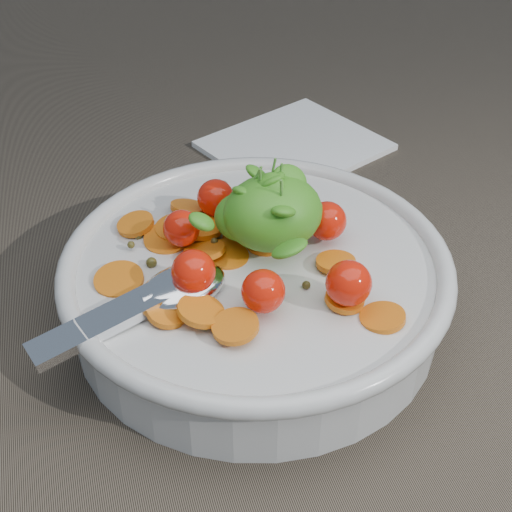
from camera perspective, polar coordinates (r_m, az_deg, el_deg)
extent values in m
plane|color=brown|center=(0.50, 4.10, -6.10)|extent=(6.00, 6.00, 0.00)
cylinder|color=silver|center=(0.50, 0.00, -2.68)|extent=(0.26, 0.26, 0.05)
torus|color=silver|center=(0.48, 0.00, -0.48)|extent=(0.27, 0.27, 0.01)
cylinder|color=silver|center=(0.51, 0.00, -4.50)|extent=(0.13, 0.13, 0.01)
cylinder|color=brown|center=(0.50, 0.00, -2.68)|extent=(0.23, 0.23, 0.04)
cylinder|color=orange|center=(0.51, -0.55, 2.79)|extent=(0.04, 0.04, 0.01)
cylinder|color=orange|center=(0.50, 0.55, 1.63)|extent=(0.04, 0.04, 0.01)
cylinder|color=orange|center=(0.53, -5.46, 3.90)|extent=(0.03, 0.03, 0.01)
cylinder|color=orange|center=(0.51, -4.46, 2.35)|extent=(0.05, 0.05, 0.01)
cylinder|color=orange|center=(0.49, -4.14, 0.44)|extent=(0.04, 0.04, 0.01)
cylinder|color=orange|center=(0.48, -10.91, -1.89)|extent=(0.03, 0.03, 0.01)
cylinder|color=orange|center=(0.45, -6.87, -4.27)|extent=(0.03, 0.03, 0.01)
cylinder|color=orange|center=(0.51, -7.15, 1.38)|extent=(0.04, 0.04, 0.01)
cylinder|color=orange|center=(0.49, -2.29, 0.05)|extent=(0.04, 0.04, 0.01)
cylinder|color=orange|center=(0.50, 0.77, 1.00)|extent=(0.03, 0.03, 0.01)
cylinder|color=orange|center=(0.51, -6.30, 2.23)|extent=(0.03, 0.03, 0.01)
cylinder|color=orange|center=(0.51, -2.58, 1.15)|extent=(0.03, 0.03, 0.01)
cylinder|color=orange|center=(0.43, -1.66, -5.64)|extent=(0.04, 0.04, 0.01)
cylinder|color=orange|center=(0.48, 6.40, -0.49)|extent=(0.04, 0.04, 0.01)
cylinder|color=orange|center=(0.48, -6.28, -1.44)|extent=(0.04, 0.04, 0.01)
cylinder|color=orange|center=(0.45, 10.09, -4.88)|extent=(0.03, 0.03, 0.01)
cylinder|color=orange|center=(0.44, -7.13, -4.51)|extent=(0.04, 0.04, 0.01)
cylinder|color=orange|center=(0.52, -9.61, 2.54)|extent=(0.03, 0.03, 0.01)
cylinder|color=orange|center=(0.45, 7.11, -3.44)|extent=(0.03, 0.03, 0.01)
cylinder|color=orange|center=(0.53, -8.13, 2.26)|extent=(0.03, 0.03, 0.01)
cylinder|color=orange|center=(0.44, -4.44, -4.39)|extent=(0.04, 0.04, 0.01)
cylinder|color=orange|center=(0.51, -0.33, 2.42)|extent=(0.04, 0.04, 0.01)
sphere|color=#453F17|center=(0.48, -4.78, -1.33)|extent=(0.01, 0.01, 0.01)
sphere|color=#453F17|center=(0.45, 1.22, -3.89)|extent=(0.01, 0.01, 0.01)
sphere|color=#453F17|center=(0.46, 4.04, -2.34)|extent=(0.01, 0.01, 0.01)
sphere|color=#453F17|center=(0.51, -6.59, 1.70)|extent=(0.01, 0.01, 0.01)
sphere|color=#453F17|center=(0.54, 2.76, 4.78)|extent=(0.01, 0.01, 0.01)
sphere|color=#453F17|center=(0.51, -9.39, 1.62)|extent=(0.01, 0.01, 0.01)
sphere|color=#453F17|center=(0.48, -3.47, -0.84)|extent=(0.01, 0.01, 0.01)
sphere|color=#453F17|center=(0.49, -3.35, 1.17)|extent=(0.01, 0.01, 0.01)
sphere|color=#453F17|center=(0.51, 2.50, 1.93)|extent=(0.01, 0.01, 0.01)
sphere|color=#453F17|center=(0.44, -5.74, -3.93)|extent=(0.01, 0.01, 0.01)
sphere|color=#453F17|center=(0.54, 2.12, 4.70)|extent=(0.01, 0.01, 0.01)
sphere|color=#453F17|center=(0.56, -2.61, 5.69)|extent=(0.01, 0.01, 0.01)
sphere|color=#453F17|center=(0.53, 2.03, 3.43)|extent=(0.01, 0.01, 0.01)
sphere|color=#453F17|center=(0.43, -4.13, -5.50)|extent=(0.01, 0.01, 0.01)
sphere|color=#453F17|center=(0.57, 3.12, 5.97)|extent=(0.01, 0.01, 0.01)
sphere|color=#453F17|center=(0.50, -9.97, 0.89)|extent=(0.01, 0.01, 0.01)
sphere|color=#453F17|center=(0.49, -8.36, -0.53)|extent=(0.01, 0.01, 0.01)
sphere|color=red|center=(0.50, 5.70, 2.81)|extent=(0.03, 0.03, 0.03)
sphere|color=red|center=(0.52, 2.54, 4.72)|extent=(0.03, 0.03, 0.03)
sphere|color=red|center=(0.52, -3.25, 4.68)|extent=(0.03, 0.03, 0.03)
sphere|color=red|center=(0.49, -5.99, 2.22)|extent=(0.03, 0.03, 0.03)
sphere|color=red|center=(0.45, -5.03, -1.24)|extent=(0.03, 0.03, 0.03)
sphere|color=red|center=(0.43, 0.58, -2.83)|extent=(0.03, 0.03, 0.03)
sphere|color=red|center=(0.44, 7.43, -2.18)|extent=(0.03, 0.03, 0.03)
ellipsoid|color=green|center=(0.48, 1.36, 3.50)|extent=(0.07, 0.06, 0.05)
ellipsoid|color=green|center=(0.49, -1.06, 3.15)|extent=(0.04, 0.04, 0.03)
ellipsoid|color=green|center=(0.48, 2.71, 6.09)|extent=(0.03, 0.03, 0.03)
ellipsoid|color=green|center=(0.48, 1.17, 4.36)|extent=(0.03, 0.03, 0.02)
ellipsoid|color=green|center=(0.47, 1.36, 4.67)|extent=(0.03, 0.03, 0.02)
ellipsoid|color=green|center=(0.44, 2.69, 0.60)|extent=(0.03, 0.03, 0.02)
ellipsoid|color=green|center=(0.47, 2.50, 4.09)|extent=(0.03, 0.03, 0.02)
ellipsoid|color=green|center=(0.46, 1.19, 5.89)|extent=(0.02, 0.02, 0.02)
ellipsoid|color=green|center=(0.46, -4.38, 2.76)|extent=(0.02, 0.02, 0.02)
ellipsoid|color=green|center=(0.45, 2.22, 3.60)|extent=(0.03, 0.03, 0.02)
ellipsoid|color=green|center=(0.48, -0.30, 3.48)|extent=(0.02, 0.02, 0.01)
ellipsoid|color=green|center=(0.48, 2.79, 4.53)|extent=(0.02, 0.02, 0.01)
ellipsoid|color=green|center=(0.47, 0.86, 4.52)|extent=(0.02, 0.02, 0.02)
ellipsoid|color=green|center=(0.49, 0.05, 6.65)|extent=(0.02, 0.02, 0.02)
ellipsoid|color=green|center=(0.49, -0.34, 4.64)|extent=(0.02, 0.02, 0.01)
ellipsoid|color=green|center=(0.47, 1.63, 4.07)|extent=(0.02, 0.03, 0.02)
ellipsoid|color=green|center=(0.47, 1.17, 5.69)|extent=(0.03, 0.03, 0.03)
ellipsoid|color=green|center=(0.47, 1.65, 4.83)|extent=(0.03, 0.03, 0.02)
ellipsoid|color=green|center=(0.47, 1.13, 4.56)|extent=(0.02, 0.03, 0.02)
ellipsoid|color=green|center=(0.47, -0.61, 4.92)|extent=(0.03, 0.02, 0.03)
ellipsoid|color=green|center=(0.47, 0.67, 4.46)|extent=(0.03, 0.02, 0.01)
ellipsoid|color=green|center=(0.46, 1.64, 3.02)|extent=(0.02, 0.02, 0.01)
ellipsoid|color=green|center=(0.47, 1.34, 3.83)|extent=(0.03, 0.03, 0.02)
ellipsoid|color=green|center=(0.48, 2.30, 5.62)|extent=(0.03, 0.03, 0.02)
ellipsoid|color=green|center=(0.46, 1.12, 5.47)|extent=(0.02, 0.03, 0.03)
cylinder|color=#4C8C33|center=(0.46, 2.09, 3.87)|extent=(0.00, 0.00, 0.04)
cylinder|color=#4C8C33|center=(0.48, -0.57, 5.18)|extent=(0.02, 0.01, 0.04)
cylinder|color=#4C8C33|center=(0.48, 1.80, 5.14)|extent=(0.01, 0.00, 0.04)
cylinder|color=#4C8C33|center=(0.48, 1.07, 5.48)|extent=(0.01, 0.00, 0.04)
cylinder|color=#4C8C33|center=(0.47, 0.44, 4.75)|extent=(0.00, 0.00, 0.04)
ellipsoid|color=silver|center=(0.46, -5.84, -2.42)|extent=(0.07, 0.06, 0.02)
cube|color=silver|center=(0.44, -11.03, -4.67)|extent=(0.11, 0.06, 0.02)
cylinder|color=silver|center=(0.45, -7.89, -3.19)|extent=(0.02, 0.02, 0.01)
cube|color=white|center=(0.71, 3.09, 8.81)|extent=(0.19, 0.18, 0.01)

